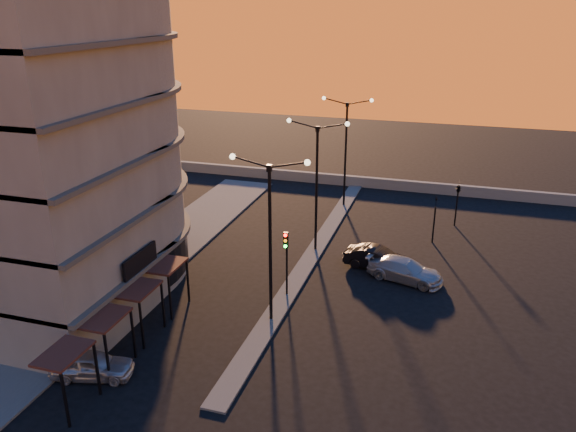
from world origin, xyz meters
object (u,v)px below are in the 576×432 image
at_px(car_hatchback, 92,365).
at_px(car_wagon, 405,270).
at_px(traffic_light_main, 286,253).
at_px(streetlamp_mid, 317,176).
at_px(car_sedan, 377,258).

xyz_separation_m(car_hatchback, car_wagon, (13.17, 14.56, 0.05)).
xyz_separation_m(traffic_light_main, car_wagon, (6.67, 4.32, -2.18)).
bearing_deg(streetlamp_mid, traffic_light_main, -90.00).
bearing_deg(car_sedan, traffic_light_main, 147.54).
bearing_deg(streetlamp_mid, car_sedan, -18.58).
height_order(traffic_light_main, car_hatchback, traffic_light_main).
bearing_deg(traffic_light_main, car_sedan, 49.78).
height_order(streetlamp_mid, traffic_light_main, streetlamp_mid).
relative_size(traffic_light_main, car_sedan, 0.96).
xyz_separation_m(streetlamp_mid, car_wagon, (6.67, -2.80, -4.88)).
bearing_deg(car_hatchback, streetlamp_mid, -35.01).
xyz_separation_m(car_hatchback, car_sedan, (11.19, 15.78, 0.06)).
distance_m(streetlamp_mid, traffic_light_main, 7.62).
bearing_deg(car_sedan, car_wagon, -114.11).
bearing_deg(car_sedan, streetlamp_mid, 79.19).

